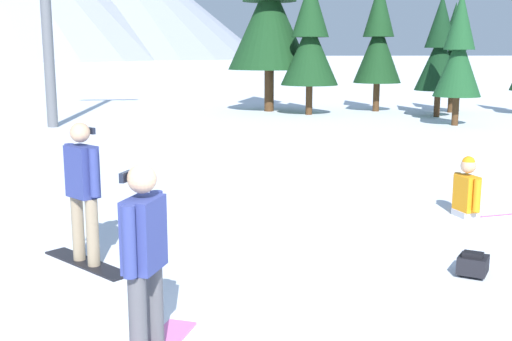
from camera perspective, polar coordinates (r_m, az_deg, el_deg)
The scene contains 10 objects.
snowboarder_foreground at distance 5.26m, azimuth -10.14°, elevation -8.08°, with size 0.84×1.55×1.70m.
snowboarder_midground at distance 7.81m, azimuth -15.53°, elevation -1.78°, with size 1.21×1.32×1.76m.
snowboarder_background at distance 10.53m, azimuth 19.47°, elevation -2.13°, with size 1.84×0.76×0.97m.
backpack_black at distance 7.83m, azimuth 19.23°, elevation -8.04°, with size 0.52×0.56×0.29m.
pine_tree_slender at distance 26.16m, azimuth 16.47°, elevation 10.46°, with size 1.88×1.88×4.81m.
pine_tree_young at distance 28.22m, azimuth 17.61°, elevation 10.19°, with size 1.66×1.66×4.62m.
pine_tree_leaning at distance 23.19m, azimuth 18.06°, elevation 10.18°, with size 1.65×1.65×4.66m.
pine_tree_short at distance 27.97m, azimuth 11.11°, elevation 11.62°, with size 2.07×2.07×5.64m.
pine_tree_tall at distance 26.04m, azimuth 4.96°, elevation 11.77°, with size 2.37×2.37×5.56m.
pine_tree_broad at distance 27.56m, azimuth 1.23°, elevation 14.80°, with size 3.58×3.58×8.25m.
Camera 1 is at (-0.65, -4.26, 2.58)m, focal length 43.75 mm.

